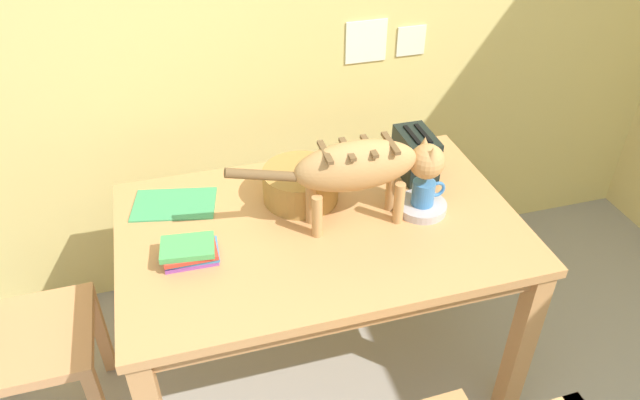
{
  "coord_description": "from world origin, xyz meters",
  "views": [
    {
      "loc": [
        -0.42,
        -0.31,
        2.03
      ],
      "look_at": [
        0.03,
        1.25,
        0.85
      ],
      "focal_mm": 33.71,
      "sensor_mm": 36.0,
      "label": 1
    }
  ],
  "objects_px": {
    "coffee_mug": "(424,192)",
    "book_stack": "(190,251)",
    "saucer_bowl": "(421,207)",
    "wooden_chair_far": "(14,338)",
    "dining_table": "(320,243)",
    "wicker_basket": "(300,184)",
    "cat": "(365,167)",
    "magazine": "(174,204)",
    "toaster": "(416,154)"
  },
  "relations": [
    {
      "from": "wooden_chair_far",
      "to": "saucer_bowl",
      "type": "bearing_deg",
      "value": 87.04
    },
    {
      "from": "wicker_basket",
      "to": "magazine",
      "type": "bearing_deg",
      "value": 169.37
    },
    {
      "from": "coffee_mug",
      "to": "toaster",
      "type": "xyz_separation_m",
      "value": [
        0.06,
        0.23,
        0.01
      ]
    },
    {
      "from": "cat",
      "to": "book_stack",
      "type": "height_order",
      "value": "cat"
    },
    {
      "from": "magazine",
      "to": "toaster",
      "type": "xyz_separation_m",
      "value": [
        0.91,
        -0.04,
        0.08
      ]
    },
    {
      "from": "saucer_bowl",
      "to": "wooden_chair_far",
      "type": "xyz_separation_m",
      "value": [
        -1.43,
        0.06,
        -0.31
      ]
    },
    {
      "from": "wicker_basket",
      "to": "wooden_chair_far",
      "type": "relative_size",
      "value": 0.29
    },
    {
      "from": "dining_table",
      "to": "book_stack",
      "type": "relative_size",
      "value": 7.26
    },
    {
      "from": "saucer_bowl",
      "to": "book_stack",
      "type": "xyz_separation_m",
      "value": [
        -0.81,
        -0.04,
        0.02
      ]
    },
    {
      "from": "book_stack",
      "to": "wooden_chair_far",
      "type": "xyz_separation_m",
      "value": [
        -0.62,
        0.1,
        -0.32
      ]
    },
    {
      "from": "dining_table",
      "to": "toaster",
      "type": "height_order",
      "value": "toaster"
    },
    {
      "from": "dining_table",
      "to": "wooden_chair_far",
      "type": "distance_m",
      "value": 1.09
    },
    {
      "from": "dining_table",
      "to": "wicker_basket",
      "type": "relative_size",
      "value": 5.04
    },
    {
      "from": "book_stack",
      "to": "wicker_basket",
      "type": "relative_size",
      "value": 0.69
    },
    {
      "from": "cat",
      "to": "toaster",
      "type": "bearing_deg",
      "value": 128.94
    },
    {
      "from": "cat",
      "to": "saucer_bowl",
      "type": "height_order",
      "value": "cat"
    },
    {
      "from": "saucer_bowl",
      "to": "wooden_chair_far",
      "type": "distance_m",
      "value": 1.47
    },
    {
      "from": "book_stack",
      "to": "toaster",
      "type": "relative_size",
      "value": 0.94
    },
    {
      "from": "cat",
      "to": "saucer_bowl",
      "type": "xyz_separation_m",
      "value": [
        0.22,
        -0.0,
        -0.2
      ]
    },
    {
      "from": "cat",
      "to": "magazine",
      "type": "height_order",
      "value": "cat"
    },
    {
      "from": "book_stack",
      "to": "wicker_basket",
      "type": "xyz_separation_m",
      "value": [
        0.42,
        0.22,
        0.03
      ]
    },
    {
      "from": "cat",
      "to": "saucer_bowl",
      "type": "distance_m",
      "value": 0.3
    },
    {
      "from": "saucer_bowl",
      "to": "toaster",
      "type": "distance_m",
      "value": 0.25
    },
    {
      "from": "book_stack",
      "to": "toaster",
      "type": "distance_m",
      "value": 0.92
    },
    {
      "from": "magazine",
      "to": "book_stack",
      "type": "relative_size",
      "value": 1.54
    },
    {
      "from": "coffee_mug",
      "to": "wicker_basket",
      "type": "bearing_deg",
      "value": 154.82
    },
    {
      "from": "book_stack",
      "to": "magazine",
      "type": "bearing_deg",
      "value": 94.87
    },
    {
      "from": "wicker_basket",
      "to": "wooden_chair_far",
      "type": "distance_m",
      "value": 1.1
    },
    {
      "from": "cat",
      "to": "coffee_mug",
      "type": "height_order",
      "value": "cat"
    },
    {
      "from": "saucer_bowl",
      "to": "dining_table",
      "type": "bearing_deg",
      "value": 176.2
    },
    {
      "from": "wicker_basket",
      "to": "toaster",
      "type": "distance_m",
      "value": 0.46
    },
    {
      "from": "book_stack",
      "to": "coffee_mug",
      "type": "bearing_deg",
      "value": 2.62
    },
    {
      "from": "wicker_basket",
      "to": "toaster",
      "type": "xyz_separation_m",
      "value": [
        0.46,
        0.04,
        0.02
      ]
    },
    {
      "from": "book_stack",
      "to": "wooden_chair_far",
      "type": "bearing_deg",
      "value": 171.01
    },
    {
      "from": "dining_table",
      "to": "toaster",
      "type": "bearing_deg",
      "value": 25.07
    },
    {
      "from": "coffee_mug",
      "to": "book_stack",
      "type": "relative_size",
      "value": 0.65
    },
    {
      "from": "saucer_bowl",
      "to": "wicker_basket",
      "type": "height_order",
      "value": "wicker_basket"
    },
    {
      "from": "wicker_basket",
      "to": "book_stack",
      "type": "bearing_deg",
      "value": -151.82
    },
    {
      "from": "book_stack",
      "to": "wooden_chair_far",
      "type": "distance_m",
      "value": 0.7
    },
    {
      "from": "dining_table",
      "to": "wicker_basket",
      "type": "height_order",
      "value": "wicker_basket"
    },
    {
      "from": "dining_table",
      "to": "magazine",
      "type": "bearing_deg",
      "value": 152.5
    },
    {
      "from": "dining_table",
      "to": "book_stack",
      "type": "bearing_deg",
      "value": -172.15
    },
    {
      "from": "book_stack",
      "to": "wicker_basket",
      "type": "height_order",
      "value": "wicker_basket"
    },
    {
      "from": "wicker_basket",
      "to": "wooden_chair_far",
      "type": "height_order",
      "value": "wooden_chair_far"
    },
    {
      "from": "magazine",
      "to": "toaster",
      "type": "bearing_deg",
      "value": 9.29
    },
    {
      "from": "magazine",
      "to": "wooden_chair_far",
      "type": "height_order",
      "value": "wooden_chair_far"
    },
    {
      "from": "cat",
      "to": "magazine",
      "type": "bearing_deg",
      "value": -112.29
    },
    {
      "from": "saucer_bowl",
      "to": "cat",
      "type": "bearing_deg",
      "value": 179.02
    },
    {
      "from": "book_stack",
      "to": "wooden_chair_far",
      "type": "relative_size",
      "value": 0.2
    },
    {
      "from": "coffee_mug",
      "to": "book_stack",
      "type": "bearing_deg",
      "value": -177.38
    }
  ]
}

